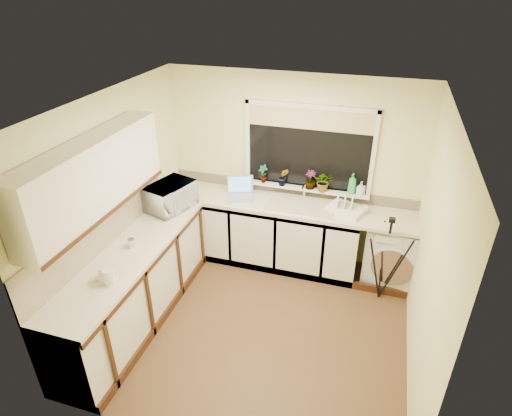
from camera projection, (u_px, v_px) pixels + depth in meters
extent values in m
plane|color=#533821|center=(258.00, 323.00, 4.80)|extent=(3.20, 3.20, 0.00)
plane|color=white|center=(258.00, 107.00, 3.61)|extent=(3.20, 3.20, 0.00)
plane|color=beige|center=(292.00, 170.00, 5.46)|extent=(3.20, 0.00, 3.20)
plane|color=beige|center=(195.00, 340.00, 2.95)|extent=(3.20, 0.00, 3.20)
plane|color=beige|center=(116.00, 207.00, 4.62)|extent=(0.00, 3.00, 3.00)
plane|color=beige|center=(430.00, 258.00, 3.80)|extent=(0.00, 3.00, 3.00)
cube|color=silver|center=(260.00, 231.00, 5.68)|extent=(2.55, 0.60, 0.86)
cube|color=silver|center=(136.00, 287.00, 4.67)|extent=(0.54, 2.40, 0.86)
cube|color=beige|center=(285.00, 205.00, 5.38)|extent=(3.20, 0.60, 0.04)
cube|color=beige|center=(130.00, 253.00, 4.46)|extent=(0.60, 2.40, 0.04)
cube|color=silver|center=(93.00, 177.00, 3.92)|extent=(0.28, 1.90, 0.70)
cube|color=beige|center=(102.00, 229.00, 4.41)|extent=(0.02, 2.40, 0.45)
cube|color=beige|center=(291.00, 189.00, 5.57)|extent=(3.20, 0.02, 0.14)
cube|color=black|center=(308.00, 148.00, 5.24)|extent=(1.50, 0.02, 1.00)
cube|color=tan|center=(310.00, 119.00, 5.04)|extent=(1.50, 0.02, 0.25)
cube|color=white|center=(305.00, 188.00, 5.44)|extent=(1.60, 0.14, 0.03)
cube|color=tan|center=(301.00, 205.00, 5.31)|extent=(0.82, 0.46, 0.03)
cylinder|color=silver|center=(304.00, 191.00, 5.41)|extent=(0.03, 0.03, 0.24)
cube|color=silver|center=(392.00, 252.00, 5.28)|extent=(0.67, 0.66, 0.83)
cube|color=#9A99A1|center=(241.00, 198.00, 5.49)|extent=(0.40, 0.34, 0.02)
cube|color=#548DE5|center=(240.00, 184.00, 5.55)|extent=(0.34, 0.17, 0.23)
cylinder|color=white|center=(167.00, 206.00, 5.06)|extent=(0.18, 0.18, 0.24)
cube|color=white|center=(346.00, 209.00, 5.17)|extent=(0.51, 0.45, 0.06)
cylinder|color=silver|center=(109.00, 277.00, 3.96)|extent=(0.11, 0.11, 0.16)
cylinder|color=silver|center=(131.00, 243.00, 4.49)|extent=(0.07, 0.07, 0.10)
imported|color=white|center=(170.00, 196.00, 5.19)|extent=(0.54, 0.67, 0.32)
imported|color=#999999|center=(263.00, 174.00, 5.50)|extent=(0.15, 0.13, 0.24)
imported|color=#999999|center=(283.00, 177.00, 5.42)|extent=(0.15, 0.13, 0.24)
imported|color=#999999|center=(310.00, 180.00, 5.34)|extent=(0.15, 0.15, 0.24)
imported|color=#999999|center=(324.00, 181.00, 5.28)|extent=(0.25, 0.22, 0.25)
imported|color=green|center=(352.00, 184.00, 5.22)|extent=(0.12, 0.12, 0.26)
imported|color=#999999|center=(361.00, 188.00, 5.20)|extent=(0.10, 0.11, 0.18)
imported|color=beige|center=(364.00, 210.00, 5.14)|extent=(0.14, 0.14, 0.09)
imported|color=beige|center=(99.00, 276.00, 4.02)|extent=(0.09, 0.09, 0.09)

